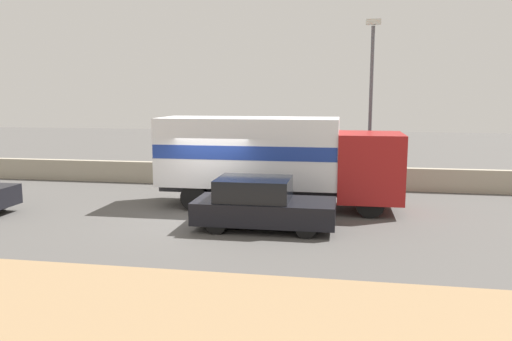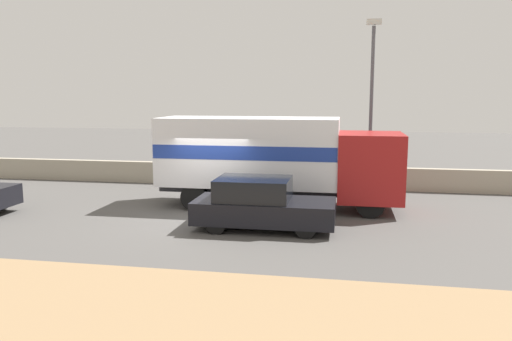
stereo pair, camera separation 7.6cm
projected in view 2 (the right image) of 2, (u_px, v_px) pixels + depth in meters
The scene contains 6 objects.
ground_plane at pixel (205, 219), 15.94m from camera, with size 80.00×80.00×0.00m, color #514F4C.
dirt_shoulder_foreground at pixel (98, 311), 9.10m from camera, with size 60.00×4.60×0.04m.
stone_wall_backdrop at pixel (243, 175), 21.76m from camera, with size 60.00×0.35×0.95m.
street_lamp at pixel (372, 95), 19.33m from camera, with size 0.56×0.28×6.78m.
box_truck at pixel (274, 156), 17.37m from camera, with size 8.35×2.46×3.15m.
car_hatchback at pixel (261, 204), 14.68m from camera, with size 4.12×1.80×1.52m.
Camera 2 is at (4.35, -14.99, 3.93)m, focal length 35.00 mm.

